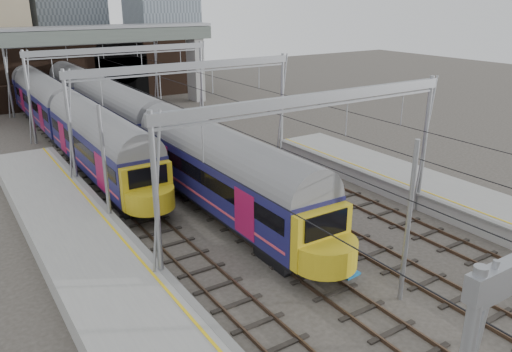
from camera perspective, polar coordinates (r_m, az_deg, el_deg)
ground at (r=21.59m, az=20.19°, el=-15.51°), size 160.00×160.00×0.00m
tracks at (r=31.41m, az=-1.81°, el=-2.78°), size 14.40×80.00×0.22m
overhead_line at (r=35.18m, az=-7.52°, el=10.60°), size 16.80×80.00×8.00m
retaining_wall at (r=64.40m, az=-18.44°, el=11.84°), size 28.00×2.75×9.00m
overbridge at (r=58.04m, az=-18.51°, el=14.00°), size 28.00×3.00×9.25m
train_main at (r=52.82m, az=-18.46°, el=8.48°), size 3.10×71.67×5.24m
train_second at (r=52.24m, az=-22.78°, el=7.77°), size 3.00×51.94×5.09m
equip_cover_b at (r=23.76m, az=10.64°, el=-10.92°), size 0.93×0.70×0.10m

